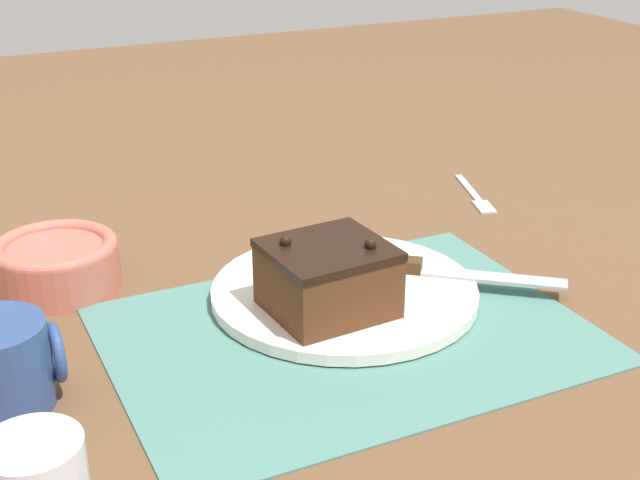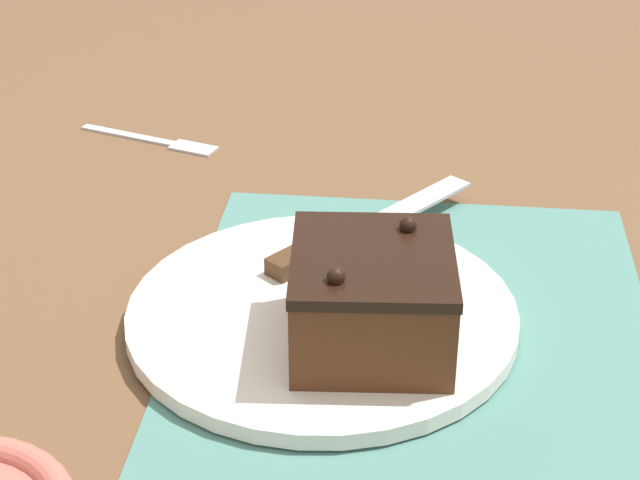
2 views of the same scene
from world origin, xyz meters
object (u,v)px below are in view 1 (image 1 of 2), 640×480
object	(u,v)px
small_bowl	(56,262)
dessert_fork	(476,196)
cake_plate	(344,292)
serving_knife	(423,268)
chocolate_cake	(328,278)

from	to	relation	value
small_bowl	dessert_fork	xyz separation A→B (m)	(0.57, 0.03, -0.03)
cake_plate	serving_knife	world-z (taller)	serving_knife
cake_plate	dessert_fork	bearing A→B (deg)	32.70
dessert_fork	cake_plate	bearing A→B (deg)	50.62
cake_plate	chocolate_cake	distance (m)	0.07
cake_plate	serving_knife	xyz separation A→B (m)	(0.09, -0.01, 0.01)
chocolate_cake	dessert_fork	xyz separation A→B (m)	(0.34, 0.23, -0.05)
chocolate_cake	small_bowl	distance (m)	0.30
cake_plate	small_bowl	world-z (taller)	small_bowl
chocolate_cake	dessert_fork	distance (m)	0.41
serving_knife	small_bowl	size ratio (longest dim) A/B	1.43
small_bowl	dessert_fork	world-z (taller)	small_bowl
cake_plate	dessert_fork	size ratio (longest dim) A/B	1.91
cake_plate	small_bowl	size ratio (longest dim) A/B	2.10
serving_knife	dessert_fork	size ratio (longest dim) A/B	1.30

